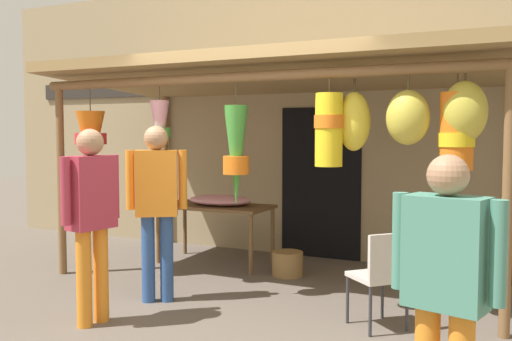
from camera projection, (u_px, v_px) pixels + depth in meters
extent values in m
plane|color=#60564C|center=(248.00, 304.00, 5.53)|extent=(30.00, 30.00, 0.00)
cube|color=#9E8966|center=(329.00, 116.00, 7.57)|extent=(11.02, 0.25, 3.78)
cube|color=#2D2823|center=(326.00, 81.00, 7.41)|extent=(9.92, 0.04, 0.24)
cube|color=black|center=(321.00, 183.00, 7.54)|extent=(1.10, 0.03, 2.00)
cylinder|color=brown|center=(61.00, 181.00, 6.65)|extent=(0.09, 0.09, 2.21)
cylinder|color=brown|center=(508.00, 203.00, 4.55)|extent=(0.09, 0.09, 2.21)
cylinder|color=brown|center=(166.00, 170.00, 8.55)|extent=(0.09, 0.09, 2.21)
cylinder|color=brown|center=(242.00, 77.00, 5.53)|extent=(5.00, 0.10, 0.10)
cylinder|color=brown|center=(317.00, 80.00, 7.41)|extent=(5.00, 0.10, 0.10)
cube|color=olive|center=(285.00, 75.00, 6.47)|extent=(5.30, 2.61, 0.28)
cylinder|color=brown|center=(90.00, 100.00, 6.40)|extent=(0.01, 0.01, 0.25)
cone|color=orange|center=(91.00, 142.00, 6.43)|extent=(0.32, 0.32, 0.71)
cylinder|color=red|center=(91.00, 139.00, 6.43)|extent=(0.35, 0.35, 0.13)
cylinder|color=brown|center=(160.00, 93.00, 6.02)|extent=(0.01, 0.01, 0.15)
cone|color=pink|center=(160.00, 130.00, 6.05)|extent=(0.21, 0.21, 0.62)
cylinder|color=green|center=(160.00, 133.00, 6.05)|extent=(0.22, 0.22, 0.11)
cylinder|color=brown|center=(236.00, 94.00, 5.60)|extent=(0.01, 0.01, 0.22)
cone|color=green|center=(236.00, 156.00, 5.64)|extent=(0.24, 0.24, 1.01)
cylinder|color=orange|center=(236.00, 165.00, 5.64)|extent=(0.26, 0.26, 0.18)
cylinder|color=brown|center=(329.00, 86.00, 5.12)|extent=(0.01, 0.01, 0.13)
cylinder|color=yellow|center=(329.00, 130.00, 5.14)|extent=(0.25, 0.25, 0.66)
cylinder|color=orange|center=(329.00, 122.00, 5.14)|extent=(0.27, 0.27, 0.12)
cylinder|color=brown|center=(458.00, 83.00, 4.73)|extent=(0.01, 0.01, 0.15)
cylinder|color=orange|center=(457.00, 131.00, 4.76)|extent=(0.28, 0.28, 0.65)
cylinder|color=yellow|center=(456.00, 140.00, 4.76)|extent=(0.30, 0.30, 0.12)
cylinder|color=#4C3D23|center=(465.00, 77.00, 4.68)|extent=(0.02, 0.02, 0.06)
ellipsoid|color=gold|center=(464.00, 112.00, 4.70)|extent=(0.37, 0.31, 0.51)
cylinder|color=#4C3D23|center=(408.00, 82.00, 4.84)|extent=(0.02, 0.02, 0.13)
ellipsoid|color=gold|center=(408.00, 117.00, 4.86)|extent=(0.37, 0.31, 0.47)
cylinder|color=#4C3D23|center=(354.00, 85.00, 5.15)|extent=(0.02, 0.02, 0.12)
ellipsoid|color=yellow|center=(354.00, 121.00, 5.17)|extent=(0.30, 0.25, 0.54)
cube|color=brown|center=(215.00, 206.00, 7.22)|extent=(1.43, 0.72, 0.04)
cylinder|color=brown|center=(158.00, 235.00, 7.25)|extent=(0.05, 0.05, 0.71)
cylinder|color=brown|center=(251.00, 244.00, 6.67)|extent=(0.05, 0.05, 0.71)
cylinder|color=brown|center=(185.00, 228.00, 7.81)|extent=(0.05, 0.05, 0.71)
cylinder|color=brown|center=(273.00, 236.00, 7.23)|extent=(0.05, 0.05, 0.71)
ellipsoid|color=pink|center=(220.00, 200.00, 7.19)|extent=(0.84, 0.59, 0.13)
ellipsoid|color=orange|center=(226.00, 201.00, 7.08)|extent=(0.38, 0.29, 0.09)
cube|color=beige|center=(377.00, 277.00, 4.85)|extent=(0.57, 0.57, 0.04)
cube|color=beige|center=(390.00, 258.00, 4.67)|extent=(0.30, 0.32, 0.40)
cylinder|color=#333338|center=(382.00, 294.00, 5.09)|extent=(0.03, 0.03, 0.44)
cylinder|color=#333338|center=(348.00, 298.00, 4.96)|extent=(0.03, 0.03, 0.44)
cylinder|color=#333338|center=(407.00, 305.00, 4.76)|extent=(0.03, 0.03, 0.44)
cylinder|color=#333338|center=(370.00, 310.00, 4.63)|extent=(0.03, 0.03, 0.44)
cylinder|color=olive|center=(288.00, 264.00, 6.61)|extent=(0.36, 0.36, 0.28)
torus|color=black|center=(473.00, 273.00, 5.42)|extent=(0.71, 0.07, 0.71)
cylinder|color=maroon|center=(500.00, 235.00, 5.29)|extent=(0.03, 0.03, 0.30)
cube|color=black|center=(501.00, 218.00, 5.28)|extent=(0.20, 0.08, 0.05)
cube|color=#4C8E7A|center=(446.00, 252.00, 2.89)|extent=(0.44, 0.31, 0.58)
cylinder|color=#4C8E7A|center=(498.00, 253.00, 2.73)|extent=(0.08, 0.08, 0.52)
cylinder|color=#4C8E7A|center=(400.00, 241.00, 3.06)|extent=(0.08, 0.08, 0.52)
sphere|color=tan|center=(448.00, 175.00, 2.87)|extent=(0.21, 0.21, 0.21)
cylinder|color=#2D5193|center=(148.00, 259.00, 5.58)|extent=(0.13, 0.13, 0.86)
cylinder|color=#2D5193|center=(167.00, 258.00, 5.60)|extent=(0.13, 0.13, 0.86)
cube|color=orange|center=(157.00, 183.00, 5.54)|extent=(0.46, 0.40, 0.64)
cylinder|color=orange|center=(130.00, 180.00, 5.51)|extent=(0.08, 0.08, 0.58)
cylinder|color=orange|center=(183.00, 179.00, 5.57)|extent=(0.08, 0.08, 0.58)
sphere|color=tan|center=(156.00, 138.00, 5.51)|extent=(0.24, 0.24, 0.24)
cylinder|color=orange|center=(84.00, 279.00, 4.86)|extent=(0.13, 0.13, 0.84)
cylinder|color=orange|center=(101.00, 274.00, 5.00)|extent=(0.13, 0.13, 0.84)
cube|color=#B23347|center=(91.00, 192.00, 4.88)|extent=(0.29, 0.43, 0.63)
cylinder|color=#B23347|center=(65.00, 191.00, 4.67)|extent=(0.08, 0.08, 0.57)
cylinder|color=#B23347|center=(114.00, 186.00, 5.08)|extent=(0.08, 0.08, 0.57)
sphere|color=tan|center=(90.00, 142.00, 4.85)|extent=(0.23, 0.23, 0.23)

